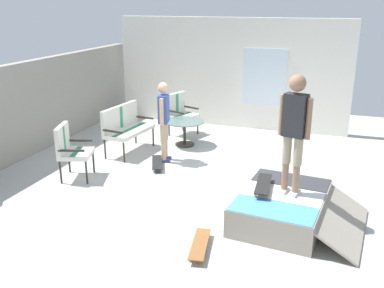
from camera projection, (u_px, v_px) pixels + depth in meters
ground_plane at (203, 184)px, 7.97m from camera, size 12.00×12.00×0.10m
back_wall_cinderblock at (19, 112)px, 8.89m from camera, size 9.00×0.20×1.96m
house_facade at (231, 73)px, 11.07m from camera, size 0.23×6.00×2.77m
skate_ramp at (284, 207)px, 6.47m from camera, size 1.86×1.94×0.44m
patio_bench at (125, 125)px, 9.32m from camera, size 1.30×0.69×1.02m
patio_chair_near_house at (180, 110)px, 10.56m from camera, size 0.77×0.72×1.02m
patio_chair_by_wall at (70, 147)px, 7.91m from camera, size 0.76×0.72×1.02m
patio_table at (185, 128)px, 9.81m from camera, size 0.90×0.90×0.57m
person_watching at (164, 116)px, 8.68m from camera, size 0.47×0.29×1.63m
person_skater at (294, 126)px, 6.09m from camera, size 0.31×0.46×1.77m
skateboard_by_bench at (157, 163)px, 8.62m from camera, size 0.81×0.51×0.10m
skateboard_spare at (200, 244)px, 5.73m from camera, size 0.82×0.33×0.10m
skateboard_on_ramp at (263, 184)px, 6.52m from camera, size 0.81×0.27×0.10m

